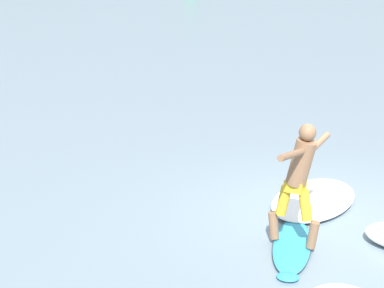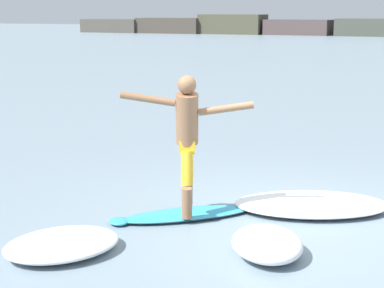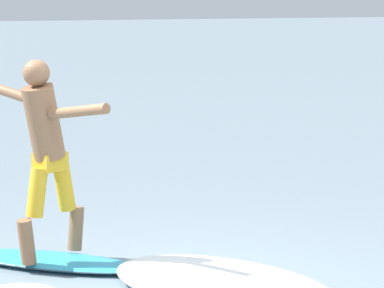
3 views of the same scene
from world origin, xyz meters
name	(u,v)px [view 2 (image 2 of 3)]	position (x,y,z in m)	size (l,w,h in m)	color
ground_plane	(287,219)	(0.00, 0.00, 0.00)	(200.00, 200.00, 0.00)	gray
rock_jetty_breakwater	(370,27)	(-7.03, 62.00, 0.91)	(67.76, 4.82, 2.18)	#46413A
surfboard	(185,214)	(-1.23, -0.45, 0.04)	(1.72, 1.59, 0.22)	#329EC9
surfer	(187,133)	(-1.18, -0.48, 1.12)	(1.56, 0.83, 1.77)	#8A6143
wave_foam_at_tail	(311,204)	(0.21, 0.49, 0.08)	(2.35, 1.89, 0.16)	white
wave_foam_at_nose	(267,244)	(0.12, -1.31, 0.13)	(1.14, 1.29, 0.27)	white
wave_foam_beside	(62,244)	(-1.99, -2.11, 0.10)	(1.55, 1.64, 0.20)	white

